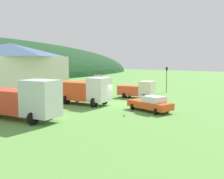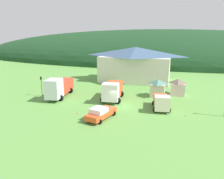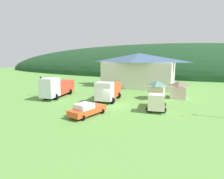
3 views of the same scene
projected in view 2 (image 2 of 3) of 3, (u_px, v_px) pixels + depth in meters
name	position (u px, v px, depth m)	size (l,w,h in m)	color
ground_plane	(119.00, 106.00, 33.43)	(200.00, 200.00, 0.00)	#5B9342
forested_hill_backdrop	(156.00, 60.00, 93.59)	(177.62, 60.00, 25.87)	#193D1E
depot_building	(135.00, 64.00, 50.69)	(17.15, 10.29, 8.03)	white
play_shed_cream	(158.00, 88.00, 38.29)	(2.70, 2.78, 3.17)	beige
play_shed_pink	(178.00, 87.00, 39.32)	(2.72, 2.73, 3.02)	beige
tow_truck_silver	(59.00, 87.00, 37.76)	(3.78, 8.72, 3.70)	silver
heavy_rig_white	(113.00, 90.00, 36.18)	(3.83, 7.00, 3.34)	white
light_truck_cream	(161.00, 102.00, 31.72)	(2.99, 5.28, 2.45)	beige
service_pickup_orange	(101.00, 113.00, 28.30)	(3.20, 5.34, 1.66)	#EC4D21
traffic_light_west	(41.00, 84.00, 38.53)	(0.20, 0.32, 3.57)	#4C4C51
traffic_cone_near_pickup	(186.00, 116.00, 29.46)	(0.36, 0.36, 0.51)	orange
traffic_cone_mid_row	(78.00, 114.00, 30.32)	(0.36, 0.36, 0.58)	orange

